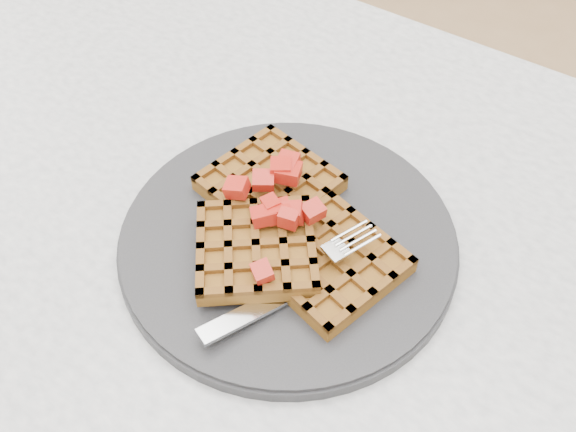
% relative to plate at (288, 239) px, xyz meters
% --- Properties ---
extents(table, '(1.20, 0.80, 0.75)m').
position_rel_plate_xyz_m(table, '(0.05, -0.01, -0.12)').
color(table, silver).
rests_on(table, ground).
extents(plate, '(0.30, 0.30, 0.02)m').
position_rel_plate_xyz_m(plate, '(0.00, 0.00, 0.00)').
color(plate, black).
rests_on(plate, table).
extents(waffles, '(0.22, 0.20, 0.03)m').
position_rel_plate_xyz_m(waffles, '(0.00, -0.00, 0.02)').
color(waffles, brown).
rests_on(waffles, plate).
extents(strawberry_pile, '(0.15, 0.15, 0.02)m').
position_rel_plate_xyz_m(strawberry_pile, '(0.00, -0.00, 0.05)').
color(strawberry_pile, '#960600').
rests_on(strawberry_pile, waffles).
extents(fork, '(0.09, 0.18, 0.02)m').
position_rel_plate_xyz_m(fork, '(0.04, -0.04, 0.02)').
color(fork, silver).
rests_on(fork, plate).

